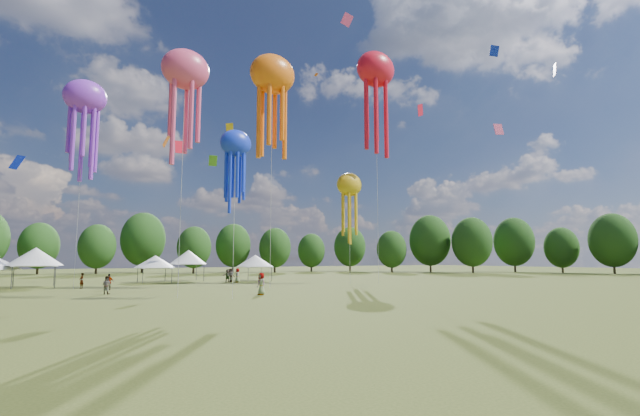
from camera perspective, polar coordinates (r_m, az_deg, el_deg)
ground at (r=16.31m, az=34.98°, el=-16.39°), size 300.00×300.00×0.00m
spectator_near at (r=44.21m, az=-25.56°, el=-8.86°), size 0.98×0.96×1.59m
spectators_far at (r=56.49m, az=-12.75°, el=-8.59°), size 19.42×23.71×1.90m
festival_tents at (r=61.00m, az=-23.25°, el=-6.06°), size 35.82×10.76×4.33m
show_kites at (r=52.56m, az=-5.18°, el=12.60°), size 38.05×22.51×30.38m
small_kites at (r=58.29m, az=-13.39°, el=20.77°), size 76.47×56.41×43.70m
treeline at (r=69.92m, az=-23.16°, el=-3.14°), size 201.57×95.24×13.43m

